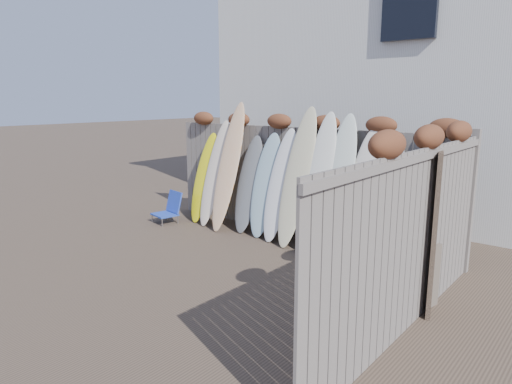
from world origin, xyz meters
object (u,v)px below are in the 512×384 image
Objects in this scene: lattice_panel at (435,225)px; wooden_crate at (403,272)px; beach_chair at (169,208)px; surfboard_0 at (204,177)px.

wooden_crate is at bearing -144.77° from lattice_panel.
surfboard_0 is (0.48, 0.55, 0.62)m from beach_chair.
lattice_panel is (0.24, 0.32, 0.58)m from wooden_crate.
lattice_panel reaches higher than wooden_crate.
lattice_panel is 5.03m from surfboard_0.
wooden_crate is (5.20, -0.61, 0.10)m from beach_chair.
beach_chair is 5.49m from lattice_panel.
beach_chair is at bearing 173.28° from wooden_crate.
surfboard_0 is at bearing 166.17° from wooden_crate.
lattice_panel is (5.44, -0.29, 0.68)m from beach_chair.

